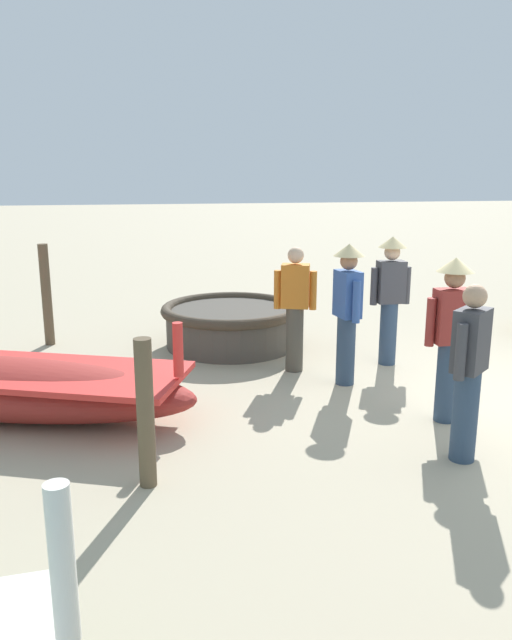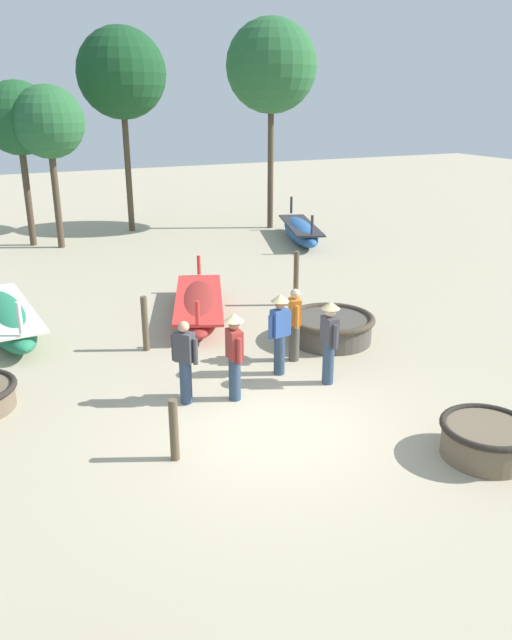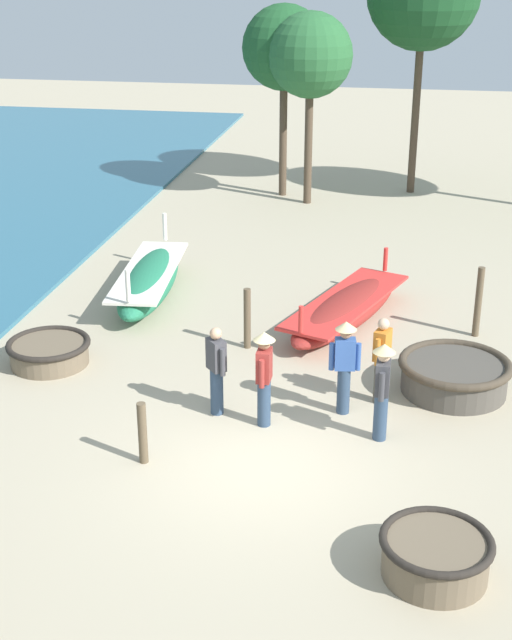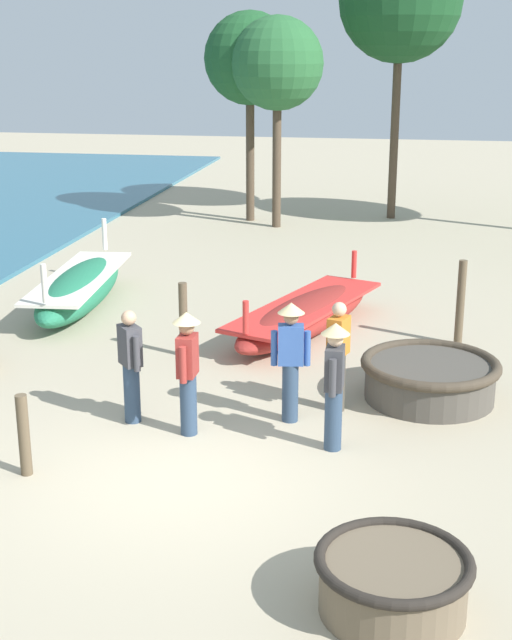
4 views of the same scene
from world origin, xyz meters
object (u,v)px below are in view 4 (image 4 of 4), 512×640
Objects in this scene: long_boat_green_hull at (305,315)px; mooring_post_mid_beach at (460,303)px; tree_center at (250,59)px; coracle_beside_post at (393,581)px; coracle_far_right at (430,377)px; mooring_post_shoreline at (183,320)px; fisherman_crouching at (131,363)px; mooring_post_inland at (24,435)px; tree_right_mid at (277,65)px; fisherman_standing_right at (291,354)px; fisherman_with_hat at (188,365)px; tree_rightmost at (401,0)px; fisherman_hauling at (338,353)px; long_boat_blue_hull at (80,288)px; fisherman_standing_left at (334,378)px.

mooring_post_mid_beach is (2.65, -0.21, 0.42)m from long_boat_green_hull.
coracle_beside_post is at bearing -75.73° from tree_center.
tree_center is (-4.99, 12.99, 4.16)m from coracle_far_right.
mooring_post_shoreline reaches higher than coracle_far_right.
tree_center is at bearing 94.07° from fisherman_crouching.
tree_right_mid reaches higher than mooring_post_inland.
fisherman_standing_right is 14.87m from tree_center.
tree_rightmost is at bearing 82.31° from fisherman_with_hat.
fisherman_hauling reaches higher than coracle_beside_post.
fisherman_crouching is (-0.85, 0.26, -0.12)m from fisherman_with_hat.
fisherman_hauling is at bearing 38.94° from fisherman_standing_right.
long_boat_blue_hull is at bearing 125.58° from coracle_beside_post.
fisherman_hauling is 3.69m from mooring_post_mid_beach.
tree_rightmost reaches higher than fisherman_with_hat.
fisherman_hauling is at bearing 31.70° from fisherman_with_hat.
fisherman_hauling is 0.94× the size of fisherman_standing_left.
long_boat_green_hull is 1.00× the size of long_boat_blue_hull.
fisherman_standing_left is 1.35× the size of mooring_post_shoreline.
fisherman_standing_left is 3.79m from mooring_post_inland.
coracle_far_right is at bearing 29.60° from fisherman_with_hat.
coracle_beside_post is at bearing -69.80° from fisherman_standing_right.
fisherman_with_hat is 1.65× the size of mooring_post_inland.
tree_center is (-1.88, 14.76, 3.54)m from fisherman_with_hat.
long_boat_green_hull is 4.54m from long_boat_blue_hull.
coracle_beside_post is 0.86× the size of fisherman_with_hat.
fisherman_standing_right reaches higher than long_boat_blue_hull.
fisherman_crouching is at bearing 134.42° from coracle_beside_post.
fisherman_crouching is 0.94× the size of fisherman_standing_left.
fisherman_standing_left reaches higher than long_boat_blue_hull.
fisherman_standing_left is 4.16m from mooring_post_shoreline.
mooring_post_inland is 0.18× the size of tree_right_mid.
long_boat_blue_hull is at bearing 135.48° from fisherman_standing_right.
tree_rightmost reaches higher than fisherman_crouching.
tree_right_mid reaches higher than fisherman_standing_left.
tree_rightmost is at bearing 93.97° from coracle_far_right.
mooring_post_mid_beach is (1.79, 3.23, -0.10)m from fisherman_hauling.
fisherman_crouching is 14.13m from tree_right_mid.
coracle_far_right is at bearing -28.27° from long_boat_blue_hull.
tree_right_mid reaches higher than mooring_post_shoreline.
mooring_post_inland is 15.88m from tree_right_mid.
fisherman_crouching is at bearing 163.09° from fisherman_with_hat.
coracle_far_right is 1.97× the size of mooring_post_inland.
fisherman_standing_left is at bearing -90.86° from tree_rightmost.
long_boat_green_hull is 3.68× the size of mooring_post_shoreline.
tree_right_mid is at bearing 101.82° from long_boat_green_hull.
long_boat_green_hull is 4.49× the size of mooring_post_inland.
coracle_beside_post is at bearing -88.21° from tree_rightmost.
fisherman_with_hat is at bearing -82.74° from tree_center.
fisherman_crouching reaches higher than mooring_post_inland.
coracle_beside_post is 18.19m from tree_right_mid.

